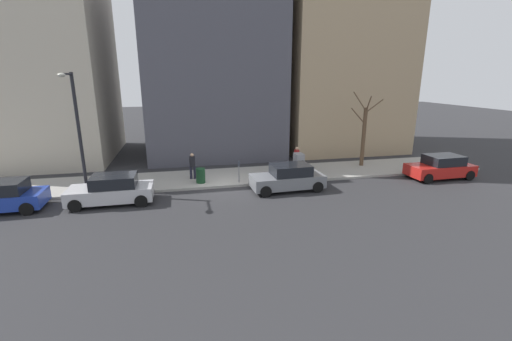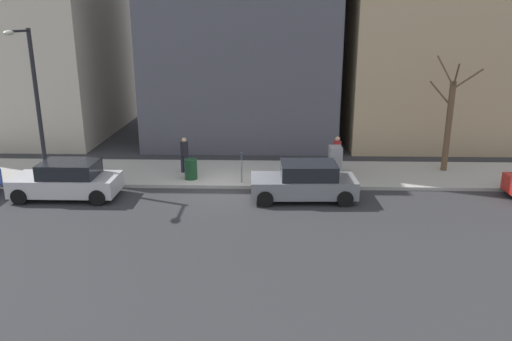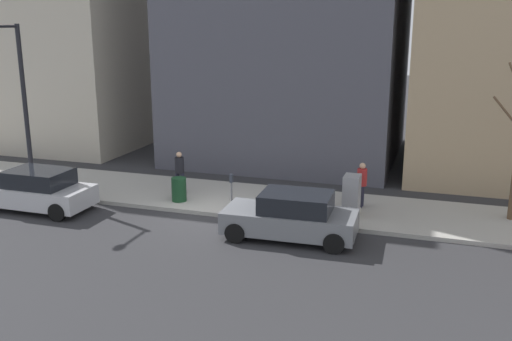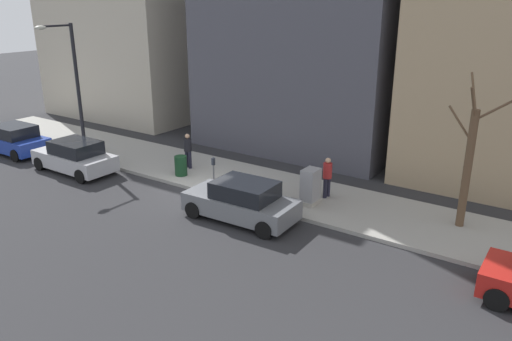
{
  "view_description": "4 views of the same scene",
  "coord_description": "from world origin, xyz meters",
  "px_view_note": "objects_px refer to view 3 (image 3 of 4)",
  "views": [
    {
      "loc": [
        -19.33,
        2.59,
        6.45
      ],
      "look_at": [
        -0.06,
        -1.73,
        0.98
      ],
      "focal_mm": 24.0,
      "sensor_mm": 36.0,
      "label": 1
    },
    {
      "loc": [
        -20.22,
        -2.01,
        7.02
      ],
      "look_at": [
        -0.1,
        -1.42,
        0.87
      ],
      "focal_mm": 35.0,
      "sensor_mm": 36.0,
      "label": 2
    },
    {
      "loc": [
        -17.74,
        -7.68,
        6.68
      ],
      "look_at": [
        1.35,
        -1.4,
        1.46
      ],
      "focal_mm": 40.0,
      "sensor_mm": 36.0,
      "label": 3
    },
    {
      "loc": [
        -14.72,
        -13.43,
        7.79
      ],
      "look_at": [
        1.14,
        -2.46,
        1.09
      ],
      "focal_mm": 35.0,
      "sensor_mm": 36.0,
      "label": 4
    }
  ],
  "objects_px": {
    "parked_car_grey": "(292,216)",
    "parking_meter": "(231,188)",
    "streetlamp": "(19,94)",
    "pedestrian_near_meter": "(362,182)",
    "pedestrian_midblock": "(180,170)",
    "trash_bin": "(179,189)",
    "office_tower_right": "(62,0)",
    "utility_box": "(352,196)",
    "parked_car_silver": "(37,190)"
  },
  "relations": [
    {
      "from": "parked_car_silver",
      "to": "office_tower_right",
      "type": "xyz_separation_m",
      "value": [
        12.22,
        7.19,
        7.21
      ]
    },
    {
      "from": "pedestrian_near_meter",
      "to": "pedestrian_midblock",
      "type": "xyz_separation_m",
      "value": [
        -0.43,
        7.06,
        0.0
      ]
    },
    {
      "from": "streetlamp",
      "to": "office_tower_right",
      "type": "xyz_separation_m",
      "value": [
        10.69,
        5.53,
        3.93
      ]
    },
    {
      "from": "trash_bin",
      "to": "parked_car_silver",
      "type": "bearing_deg",
      "value": 114.55
    },
    {
      "from": "parked_car_silver",
      "to": "utility_box",
      "type": "height_order",
      "value": "utility_box"
    },
    {
      "from": "utility_box",
      "to": "streetlamp",
      "type": "xyz_separation_m",
      "value": [
        -1.02,
        12.79,
        3.17
      ]
    },
    {
      "from": "parked_car_grey",
      "to": "trash_bin",
      "type": "relative_size",
      "value": 4.74
    },
    {
      "from": "pedestrian_near_meter",
      "to": "pedestrian_midblock",
      "type": "distance_m",
      "value": 7.07
    },
    {
      "from": "parked_car_grey",
      "to": "parking_meter",
      "type": "height_order",
      "value": "parked_car_grey"
    },
    {
      "from": "trash_bin",
      "to": "pedestrian_midblock",
      "type": "xyz_separation_m",
      "value": [
        0.97,
        0.43,
        0.49
      ]
    },
    {
      "from": "parking_meter",
      "to": "parked_car_grey",
      "type": "bearing_deg",
      "value": -121.24
    },
    {
      "from": "trash_bin",
      "to": "pedestrian_midblock",
      "type": "distance_m",
      "value": 1.17
    },
    {
      "from": "parked_car_grey",
      "to": "pedestrian_midblock",
      "type": "bearing_deg",
      "value": 58.46
    },
    {
      "from": "trash_bin",
      "to": "office_tower_right",
      "type": "height_order",
      "value": "office_tower_right"
    },
    {
      "from": "utility_box",
      "to": "parked_car_grey",
      "type": "bearing_deg",
      "value": 148.29
    },
    {
      "from": "parking_meter",
      "to": "utility_box",
      "type": "relative_size",
      "value": 0.94
    },
    {
      "from": "parked_car_silver",
      "to": "parking_meter",
      "type": "bearing_deg",
      "value": -76.2
    },
    {
      "from": "parked_car_grey",
      "to": "parked_car_silver",
      "type": "xyz_separation_m",
      "value": [
        -0.1,
        9.62,
        0.0
      ]
    },
    {
      "from": "parked_car_silver",
      "to": "office_tower_right",
      "type": "distance_m",
      "value": 15.9
    },
    {
      "from": "parked_car_silver",
      "to": "parking_meter",
      "type": "xyz_separation_m",
      "value": [
        1.7,
        -6.99,
        0.24
      ]
    },
    {
      "from": "parked_car_grey",
      "to": "trash_bin",
      "type": "bearing_deg",
      "value": 65.34
    },
    {
      "from": "pedestrian_near_meter",
      "to": "pedestrian_midblock",
      "type": "height_order",
      "value": "same"
    },
    {
      "from": "parked_car_silver",
      "to": "parking_meter",
      "type": "distance_m",
      "value": 7.2
    },
    {
      "from": "parking_meter",
      "to": "utility_box",
      "type": "height_order",
      "value": "utility_box"
    },
    {
      "from": "streetlamp",
      "to": "parked_car_grey",
      "type": "bearing_deg",
      "value": -97.22
    },
    {
      "from": "pedestrian_near_meter",
      "to": "office_tower_right",
      "type": "distance_m",
      "value": 21.57
    },
    {
      "from": "parking_meter",
      "to": "utility_box",
      "type": "bearing_deg",
      "value": -78.4
    },
    {
      "from": "utility_box",
      "to": "pedestrian_midblock",
      "type": "distance_m",
      "value": 6.88
    },
    {
      "from": "trash_bin",
      "to": "utility_box",
      "type": "bearing_deg",
      "value": -86.44
    },
    {
      "from": "pedestrian_midblock",
      "to": "parked_car_silver",
      "type": "bearing_deg",
      "value": -135.24
    },
    {
      "from": "trash_bin",
      "to": "parking_meter",
      "type": "bearing_deg",
      "value": -101.13
    },
    {
      "from": "pedestrian_midblock",
      "to": "office_tower_right",
      "type": "height_order",
      "value": "office_tower_right"
    },
    {
      "from": "parking_meter",
      "to": "trash_bin",
      "type": "xyz_separation_m",
      "value": [
        0.45,
        2.29,
        -0.38
      ]
    },
    {
      "from": "pedestrian_near_meter",
      "to": "office_tower_right",
      "type": "bearing_deg",
      "value": -109.54
    },
    {
      "from": "streetlamp",
      "to": "parked_car_silver",
      "type": "bearing_deg",
      "value": -132.68
    },
    {
      "from": "pedestrian_near_meter",
      "to": "office_tower_right",
      "type": "height_order",
      "value": "office_tower_right"
    },
    {
      "from": "parked_car_silver",
      "to": "pedestrian_near_meter",
      "type": "relative_size",
      "value": 2.53
    },
    {
      "from": "parked_car_grey",
      "to": "streetlamp",
      "type": "height_order",
      "value": "streetlamp"
    },
    {
      "from": "trash_bin",
      "to": "pedestrian_near_meter",
      "type": "height_order",
      "value": "pedestrian_near_meter"
    },
    {
      "from": "parking_meter",
      "to": "utility_box",
      "type": "distance_m",
      "value": 4.23
    },
    {
      "from": "pedestrian_midblock",
      "to": "parking_meter",
      "type": "bearing_deg",
      "value": -19.05
    },
    {
      "from": "parked_car_silver",
      "to": "trash_bin",
      "type": "bearing_deg",
      "value": -65.31
    },
    {
      "from": "trash_bin",
      "to": "office_tower_right",
      "type": "xyz_separation_m",
      "value": [
        10.07,
        11.89,
        7.35
      ]
    },
    {
      "from": "parked_car_grey",
      "to": "parked_car_silver",
      "type": "bearing_deg",
      "value": 88.54
    },
    {
      "from": "parking_meter",
      "to": "pedestrian_near_meter",
      "type": "distance_m",
      "value": 4.72
    },
    {
      "from": "trash_bin",
      "to": "streetlamp",
      "type": "bearing_deg",
      "value": 95.54
    },
    {
      "from": "parking_meter",
      "to": "trash_bin",
      "type": "distance_m",
      "value": 2.36
    },
    {
      "from": "parking_meter",
      "to": "office_tower_right",
      "type": "bearing_deg",
      "value": 53.43
    },
    {
      "from": "streetlamp",
      "to": "pedestrian_near_meter",
      "type": "relative_size",
      "value": 3.92
    },
    {
      "from": "utility_box",
      "to": "trash_bin",
      "type": "bearing_deg",
      "value": 93.56
    }
  ]
}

